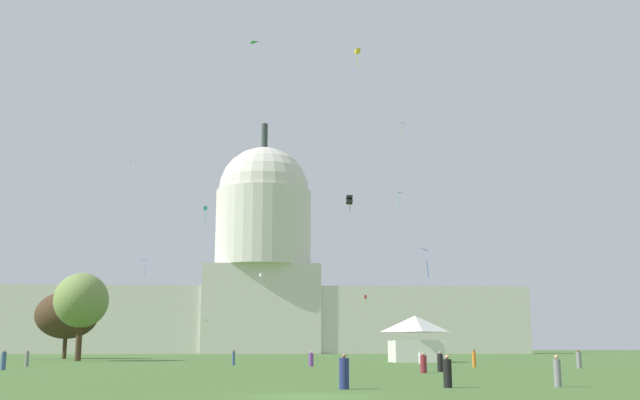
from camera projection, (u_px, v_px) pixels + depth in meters
ground_plane at (310, 397)px, 29.37m from camera, size 800.00×800.00×0.00m
capitol_building at (263, 281)px, 214.29m from camera, size 148.51×27.56×67.14m
event_tent at (415, 339)px, 94.86m from camera, size 6.54×6.28×5.81m
tree_west_mid at (67, 315)px, 122.73m from camera, size 12.99×12.41×10.88m
tree_west_near at (81, 301)px, 103.64m from camera, size 9.41×10.76×12.00m
person_grey_mid_left at (557, 372)px, 36.41m from camera, size 0.38×0.38×1.54m
person_grey_deep_crowd at (27, 359)px, 73.86m from camera, size 0.49×0.49×1.67m
person_navy_back_center at (344, 373)px, 34.58m from camera, size 0.51×0.51×1.61m
person_orange_front_center at (474, 359)px, 70.55m from camera, size 0.48×0.48×1.69m
person_black_near_tree_east at (448, 373)px, 35.84m from camera, size 0.58×0.58×1.54m
person_grey_aisle_center at (579, 360)px, 67.80m from camera, size 0.52×0.52×1.67m
person_white_lawn_far_left at (421, 358)px, 86.52m from camera, size 0.61×0.61×1.48m
person_maroon_mid_right at (423, 364)px, 55.70m from camera, size 0.49×0.49×1.52m
person_black_front_left at (440, 363)px, 58.56m from camera, size 0.64×0.64×1.57m
person_denim_edge_west at (4, 360)px, 62.78m from camera, size 0.55×0.55×1.73m
person_purple_edge_east at (311, 359)px, 74.40m from camera, size 0.55×0.55×1.51m
person_denim_lawn_far_right at (234, 358)px, 79.24m from camera, size 0.42×0.42×1.60m
kite_turquoise_mid at (205, 208)px, 176.04m from camera, size 0.97×0.92×3.99m
kite_orange_high at (401, 125)px, 174.84m from camera, size 1.80×1.60×3.20m
kite_black_mid at (349, 200)px, 123.95m from camera, size 1.05×1.14×2.72m
kite_violet_mid at (146, 262)px, 168.53m from camera, size 1.91×1.55×3.02m
kite_green_high at (252, 42)px, 144.83m from camera, size 1.65×1.53×0.36m
kite_cyan_high at (398, 194)px, 177.92m from camera, size 1.47×1.71×3.03m
kite_lime_low at (206, 322)px, 181.59m from camera, size 1.53×0.94×4.17m
kite_white_mid at (261, 275)px, 185.44m from camera, size 0.98×0.99×2.60m
kite_blue_low at (430, 255)px, 81.01m from camera, size 1.47×1.85×2.62m
kite_yellow_high at (358, 51)px, 118.86m from camera, size 0.98×0.93×3.35m
kite_magenta_high at (131, 161)px, 178.06m from camera, size 0.37×0.77×0.97m
kite_red_low at (366, 299)px, 167.67m from camera, size 0.58×0.53×3.03m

